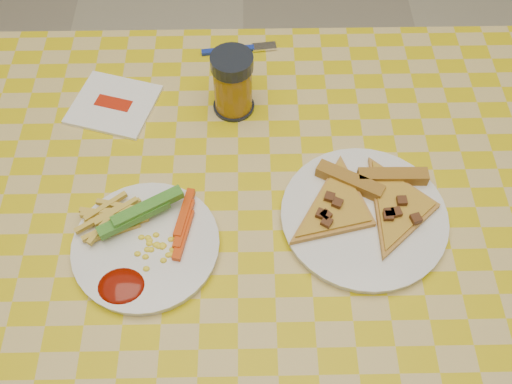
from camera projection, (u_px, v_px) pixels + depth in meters
ground at (246, 377)px, 1.46m from camera, size 8.00×8.00×0.00m
table at (239, 254)px, 0.90m from camera, size 1.28×0.88×0.76m
plate_left at (146, 247)px, 0.81m from camera, size 0.24×0.24×0.01m
plate_right at (363, 217)px, 0.84m from camera, size 0.31×0.31×0.01m
fries_veggies at (140, 231)px, 0.81m from camera, size 0.19×0.18×0.04m
pizza_slices at (367, 203)px, 0.84m from camera, size 0.26×0.24×0.02m
drink_glass at (233, 84)px, 0.92m from camera, size 0.07×0.07×0.11m
napkin at (114, 104)px, 0.97m from camera, size 0.16×0.16×0.01m
fork at (240, 49)px, 1.04m from camera, size 0.14×0.03×0.01m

